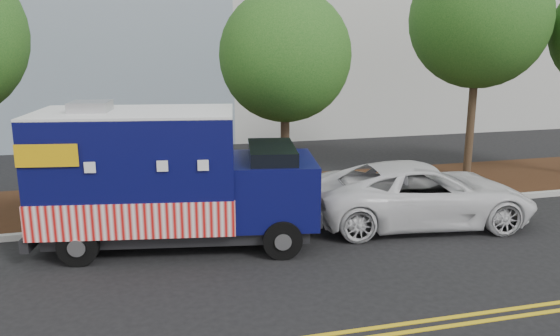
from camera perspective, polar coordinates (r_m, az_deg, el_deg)
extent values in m
plane|color=black|center=(12.94, -4.33, -7.65)|extent=(120.00, 120.00, 0.00)
cube|color=#9E9E99|center=(14.22, -5.34, -5.40)|extent=(120.00, 0.18, 0.15)
cube|color=#311B0D|center=(16.20, -6.53, -3.07)|extent=(120.00, 4.00, 0.15)
cylinder|color=#38281C|center=(15.94, 0.53, 2.45)|extent=(0.26, 0.26, 3.23)
sphere|color=#144915|center=(15.66, 0.55, 11.67)|extent=(3.75, 3.75, 3.75)
cylinder|color=#38281C|center=(19.16, 19.33, 4.94)|extent=(0.26, 0.26, 4.15)
sphere|color=#144915|center=(19.00, 20.09, 14.43)|extent=(4.39, 4.39, 4.39)
cube|color=#473828|center=(14.23, -20.33, -1.45)|extent=(0.06, 0.06, 2.40)
cube|color=black|center=(12.82, -10.25, -6.01)|extent=(5.94, 2.85, 0.29)
cube|color=#090B42|center=(12.55, -14.68, 0.03)|extent=(4.60, 3.02, 2.44)
cube|color=red|center=(12.77, -14.45, -3.75)|extent=(4.65, 3.08, 0.76)
cube|color=white|center=(12.34, -15.01, 5.65)|extent=(4.60, 3.02, 0.06)
cube|color=#B7B7BA|center=(12.51, -19.20, 6.08)|extent=(0.94, 0.94, 0.22)
cube|color=#090B42|center=(12.53, -0.63, -2.19)|extent=(2.17, 2.46, 1.43)
cube|color=black|center=(12.37, -0.87, 0.85)|extent=(1.33, 2.13, 0.66)
cube|color=black|center=(12.77, 3.58, -4.16)|extent=(0.42, 2.02, 0.31)
cube|color=black|center=(13.47, -23.58, -5.85)|extent=(0.56, 2.29, 0.29)
cube|color=#B7B7BA|center=(13.09, -24.03, 0.06)|extent=(0.34, 1.81, 1.93)
cube|color=#B7B7BA|center=(13.66, -12.59, 1.43)|extent=(1.81, 0.34, 1.12)
cube|color=#E5A90C|center=(11.66, -23.23, 1.19)|extent=(1.21, 0.22, 0.46)
cube|color=#E5A90C|center=(13.94, -20.19, 3.29)|extent=(1.21, 0.22, 0.46)
cylinder|color=black|center=(11.82, 0.25, -7.47)|extent=(0.89, 0.42, 0.86)
cylinder|color=black|center=(13.78, -0.52, -4.41)|extent=(0.89, 0.42, 0.86)
cylinder|color=black|center=(12.23, -20.31, -7.62)|extent=(0.89, 0.42, 0.86)
cylinder|color=black|center=(14.13, -18.14, -4.64)|extent=(0.89, 0.42, 0.86)
imported|color=silver|center=(14.38, 14.59, -2.61)|extent=(5.91, 3.28, 1.57)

